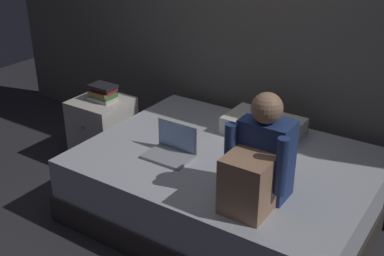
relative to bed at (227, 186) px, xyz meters
The scene contains 8 objects.
ground_plane 0.43m from the bed, 123.69° to the right, with size 8.00×8.00×0.00m, color #2D2D33.
wall_back 1.44m from the bed, 102.53° to the left, with size 5.60×0.10×2.70m, color #605B56.
bed is the anchor object (origin of this frame).
nightstand 1.31m from the bed, behind, with size 0.44×0.46×0.56m.
person_sitting 0.74m from the bed, 42.36° to the right, with size 0.39×0.44×0.66m.
laptop 0.49m from the bed, 147.70° to the right, with size 0.32×0.23×0.22m.
pillow 0.55m from the bed, 83.93° to the left, with size 0.56×0.36×0.13m, color silver.
book_stack 1.34m from the bed, behind, with size 0.22×0.16×0.14m.
Camera 1 is at (1.64, -2.31, 2.11)m, focal length 46.05 mm.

